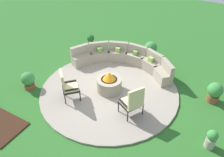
{
  "coord_description": "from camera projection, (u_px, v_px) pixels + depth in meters",
  "views": [
    {
      "loc": [
        3.42,
        -5.72,
        5.48
      ],
      "look_at": [
        0.0,
        0.2,
        0.45
      ],
      "focal_mm": 38.06,
      "sensor_mm": 36.0,
      "label": 1
    }
  ],
  "objects": [
    {
      "name": "potted_plant_3",
      "position": [
        215.0,
        92.0,
        7.96
      ],
      "size": [
        0.51,
        0.51,
        0.74
      ],
      "color": "brown",
      "rests_on": "ground_plane"
    },
    {
      "name": "curved_stone_bench",
      "position": [
        124.0,
        59.0,
        9.68
      ],
      "size": [
        4.14,
        1.84,
        0.8
      ],
      "color": "#9E937F",
      "rests_on": "patio_circle"
    },
    {
      "name": "potted_plant_0",
      "position": [
        151.0,
        50.0,
        10.18
      ],
      "size": [
        0.54,
        0.54,
        0.8
      ],
      "color": "brown",
      "rests_on": "ground_plane"
    },
    {
      "name": "lounge_chair_front_right",
      "position": [
        133.0,
        101.0,
        7.24
      ],
      "size": [
        0.79,
        0.82,
        1.1
      ],
      "rotation": [
        0.0,
        0.0,
        7.36
      ],
      "color": "black",
      "rests_on": "patio_circle"
    },
    {
      "name": "fire_pit",
      "position": [
        109.0,
        83.0,
        8.4
      ],
      "size": [
        0.89,
        0.89,
        0.77
      ],
      "color": "#9E937F",
      "rests_on": "patio_circle"
    },
    {
      "name": "potted_plant_1",
      "position": [
        28.0,
        80.0,
        8.56
      ],
      "size": [
        0.5,
        0.5,
        0.67
      ],
      "color": "brown",
      "rests_on": "ground_plane"
    },
    {
      "name": "potted_plant_2",
      "position": [
        211.0,
        139.0,
        6.46
      ],
      "size": [
        0.31,
        0.31,
        0.62
      ],
      "color": "#A89E8E",
      "rests_on": "ground_plane"
    },
    {
      "name": "ground_plane",
      "position": [
        109.0,
        91.0,
        8.61
      ],
      "size": [
        24.0,
        24.0,
        0.0
      ],
      "primitive_type": "plane",
      "color": "#2D6B28"
    },
    {
      "name": "patio_circle",
      "position": [
        109.0,
        91.0,
        8.6
      ],
      "size": [
        4.95,
        4.95,
        0.06
      ],
      "primitive_type": "cylinder",
      "color": "#9E9384",
      "rests_on": "ground_plane"
    },
    {
      "name": "lounge_chair_front_left",
      "position": [
        68.0,
        85.0,
        7.87
      ],
      "size": [
        0.75,
        0.77,
        1.14
      ],
      "rotation": [
        0.0,
        0.0,
        5.53
      ],
      "color": "black",
      "rests_on": "patio_circle"
    },
    {
      "name": "potted_plant_4",
      "position": [
        91.0,
        39.0,
        11.29
      ],
      "size": [
        0.35,
        0.35,
        0.53
      ],
      "color": "brown",
      "rests_on": "ground_plane"
    }
  ]
}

